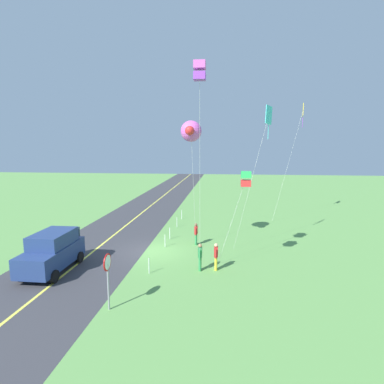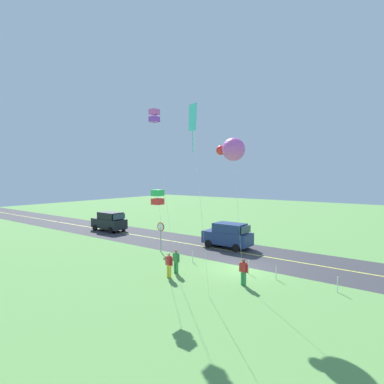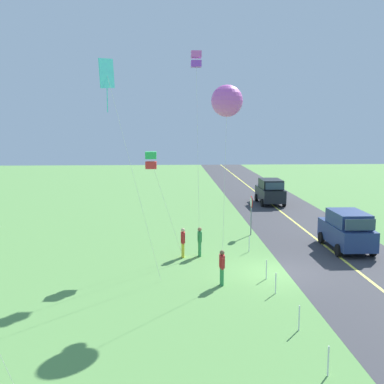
{
  "view_description": "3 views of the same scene",
  "coord_description": "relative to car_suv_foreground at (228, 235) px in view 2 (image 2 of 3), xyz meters",
  "views": [
    {
      "loc": [
        19.67,
        4.87,
        7.09
      ],
      "look_at": [
        2.75,
        3.05,
        4.57
      ],
      "focal_mm": 28.53,
      "sensor_mm": 36.0,
      "label": 1
    },
    {
      "loc": [
        -10.08,
        19.12,
        6.54
      ],
      "look_at": [
        1.15,
        4.11,
        5.53
      ],
      "focal_mm": 28.79,
      "sensor_mm": 36.0,
      "label": 2
    },
    {
      "loc": [
        -21.76,
        5.21,
        7.13
      ],
      "look_at": [
        0.94,
        4.05,
        3.82
      ],
      "focal_mm": 43.95,
      "sensor_mm": 36.0,
      "label": 3
    }
  ],
  "objects": [
    {
      "name": "ground_plane",
      "position": [
        -3.82,
        4.92,
        -1.2
      ],
      "size": [
        120.0,
        120.0,
        0.1
      ],
      "primitive_type": "cube",
      "color": "#60994C"
    },
    {
      "name": "car_parked_east_far",
      "position": [
        15.49,
        1.02,
        0.0
      ],
      "size": [
        4.4,
        2.12,
        2.24
      ],
      "color": "black",
      "rests_on": "ground"
    },
    {
      "name": "fence_post_2",
      "position": [
        -6.74,
        5.62,
        -0.7
      ],
      "size": [
        0.05,
        0.05,
        0.9
      ],
      "primitive_type": "cylinder",
      "color": "silver",
      "rests_on": "ground"
    },
    {
      "name": "kite_yellow_high",
      "position": [
        0.9,
        8.54,
        9.45
      ],
      "size": [
        2.11,
        0.56,
        11.07
      ],
      "color": "silver",
      "rests_on": "ground"
    },
    {
      "name": "person_child_watcher",
      "position": [
        -0.92,
        8.45,
        -0.29
      ],
      "size": [
        0.58,
        0.22,
        1.6
      ],
      "rotation": [
        0.0,
        0.0,
        2.56
      ],
      "color": "#338C4C",
      "rests_on": "ground"
    },
    {
      "name": "fence_post_4",
      "position": [
        -0.18,
        5.62,
        -0.7
      ],
      "size": [
        0.05,
        0.05,
        0.9
      ],
      "primitive_type": "cylinder",
      "color": "silver",
      "rests_on": "ground"
    },
    {
      "name": "fence_post_1",
      "position": [
        -10.31,
        5.62,
        -0.7
      ],
      "size": [
        0.05,
        0.05,
        0.9
      ],
      "primitive_type": "cylinder",
      "color": "silver",
      "rests_on": "ground"
    },
    {
      "name": "asphalt_road",
      "position": [
        -3.82,
        0.92,
        -1.15
      ],
      "size": [
        120.0,
        7.0,
        0.0
      ],
      "primitive_type": "cube",
      "color": "#38383D",
      "rests_on": "ground"
    },
    {
      "name": "stop_sign",
      "position": [
        3.79,
        4.82,
        0.65
      ],
      "size": [
        0.76,
        0.08,
        2.56
      ],
      "color": "gray",
      "rests_on": "ground"
    },
    {
      "name": "kite_green_far",
      "position": [
        -5.41,
        12.62,
        7.87
      ],
      "size": [
        0.93,
        2.45,
        9.83
      ],
      "color": "silver",
      "rests_on": "ground"
    },
    {
      "name": "fence_post_3",
      "position": [
        -4.84,
        5.62,
        -0.7
      ],
      "size": [
        0.05,
        0.05,
        0.9
      ],
      "primitive_type": "cylinder",
      "color": "silver",
      "rests_on": "ground"
    },
    {
      "name": "kite_blue_mid",
      "position": [
        -4.63,
        7.52,
        6.97
      ],
      "size": [
        2.09,
        1.4,
        8.82
      ],
      "color": "silver",
      "rests_on": "ground"
    },
    {
      "name": "kite_red_low",
      "position": [
        -1.66,
        10.99,
        4.12
      ],
      "size": [
        0.86,
        1.92,
        5.72
      ],
      "color": "silver",
      "rests_on": "ground"
    },
    {
      "name": "car_suv_foreground",
      "position": [
        0.0,
        0.0,
        0.0
      ],
      "size": [
        4.4,
        2.12,
        2.24
      ],
      "color": "navy",
      "rests_on": "ground"
    },
    {
      "name": "road_centre_stripe",
      "position": [
        -3.82,
        0.92,
        -1.15
      ],
      "size": [
        120.0,
        0.16,
        0.0
      ],
      "primitive_type": "cube",
      "color": "#E5E04C",
      "rests_on": "asphalt_road"
    },
    {
      "name": "person_adult_companion",
      "position": [
        -5.58,
        7.78,
        -0.29
      ],
      "size": [
        0.58,
        0.22,
        1.6
      ],
      "rotation": [
        0.0,
        0.0,
        5.65
      ],
      "color": "#338C4C",
      "rests_on": "ground"
    },
    {
      "name": "person_adult_near",
      "position": [
        -1.09,
        9.36,
        -0.29
      ],
      "size": [
        0.58,
        0.22,
        1.6
      ],
      "rotation": [
        0.0,
        0.0,
        0.79
      ],
      "color": "yellow",
      "rests_on": "ground"
    }
  ]
}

